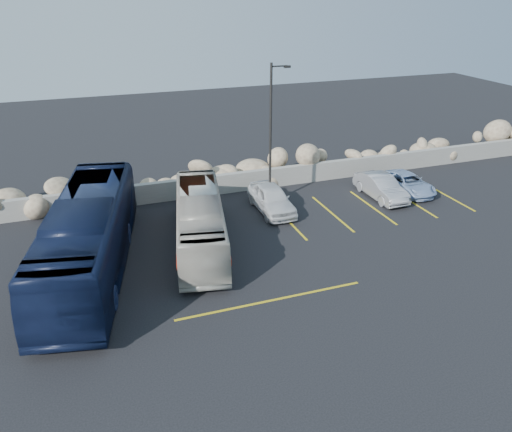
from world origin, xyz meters
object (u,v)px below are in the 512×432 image
object	(u,v)px
vintage_bus	(200,221)
car_a	(272,199)
tour_coach	(89,236)
car_d	(408,183)
car_b	(381,187)
lamppost	(271,132)

from	to	relation	value
vintage_bus	car_a	size ratio (longest dim) A/B	2.12
vintage_bus	car_a	xyz separation A→B (m)	(4.76, 2.66, -0.54)
tour_coach	car_d	world-z (taller)	tour_coach
car_a	car_b	bearing A→B (deg)	-2.82
car_b	lamppost	bearing A→B (deg)	167.43
lamppost	vintage_bus	bearing A→B (deg)	-144.34
car_a	car_b	distance (m)	6.89
car_d	vintage_bus	bearing A→B (deg)	-170.96
tour_coach	car_a	xyz separation A→B (m)	(9.90, 3.35, -0.96)
vintage_bus	tour_coach	size ratio (longest dim) A/B	0.75
lamppost	car_a	distance (m)	3.70
lamppost	vintage_bus	size ratio (longest dim) A/B	0.87
lamppost	tour_coach	bearing A→B (deg)	-157.02
car_b	car_d	distance (m)	2.09
lamppost	car_d	xyz separation A→B (m)	(8.62, -1.15, -3.73)
car_a	car_d	distance (m)	8.95
vintage_bus	tour_coach	xyz separation A→B (m)	(-5.14, -0.68, 0.42)
lamppost	tour_coach	xyz separation A→B (m)	(-10.23, -4.34, -2.60)
vintage_bus	tour_coach	bearing A→B (deg)	-160.96
lamppost	vintage_bus	xyz separation A→B (m)	(-5.09, -3.65, -3.01)
tour_coach	car_b	distance (m)	17.06
vintage_bus	car_a	bearing A→B (deg)	40.63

